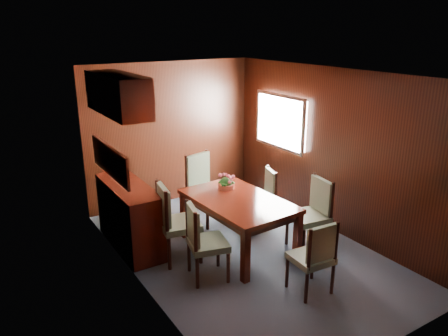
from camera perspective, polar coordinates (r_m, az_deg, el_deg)
ground at (r=6.09m, az=2.83°, el=-10.83°), size 4.50×4.50×0.00m
room_shell at (r=5.70m, az=0.31°, el=4.78°), size 3.06×4.52×2.41m
sideboard at (r=6.18m, az=-12.16°, el=-6.13°), size 0.48×1.40×0.90m
dining_table at (r=5.90m, az=1.84°, el=-4.99°), size 1.06×1.62×0.74m
chair_left_near at (r=5.26m, az=-2.90°, el=-9.11°), size 0.54×0.55×0.97m
chair_left_far at (r=5.67m, az=-6.65°, el=-6.56°), size 0.56×0.58×1.06m
chair_right_near at (r=6.08m, az=11.62°, el=-5.38°), size 0.53×0.55×1.01m
chair_right_far at (r=6.75m, az=5.26°, el=-3.33°), size 0.51×0.52×0.88m
chair_head at (r=5.09m, az=11.82°, el=-10.97°), size 0.46×0.44×0.91m
chair_foot at (r=6.80m, az=-2.70°, el=-2.06°), size 0.63×0.61×1.08m
flower_centerpiece at (r=6.18m, az=0.30°, el=-1.69°), size 0.24×0.24×0.24m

